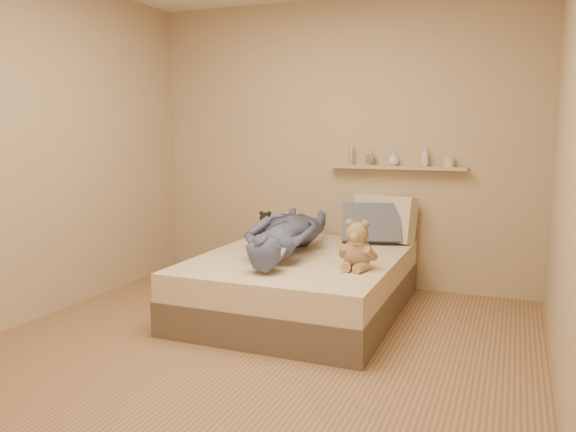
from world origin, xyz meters
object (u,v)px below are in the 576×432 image
at_px(pillow_cream, 384,219).
at_px(game_console, 274,251).
at_px(person, 286,233).
at_px(pillow_grey, 371,224).
at_px(teddy_bear, 357,248).
at_px(dark_plush, 266,226).
at_px(wall_shelf, 397,167).
at_px(bed, 301,283).

bearing_deg(pillow_cream, game_console, -107.94).
bearing_deg(person, pillow_grey, -133.67).
xyz_separation_m(game_console, teddy_bear, (0.51, 0.30, 0.00)).
xyz_separation_m(dark_plush, wall_shelf, (1.12, 0.34, 0.54)).
bearing_deg(pillow_grey, dark_plush, -172.89).
xyz_separation_m(pillow_cream, wall_shelf, (0.08, 0.08, 0.45)).
xyz_separation_m(teddy_bear, pillow_cream, (-0.05, 1.10, 0.05)).
height_order(pillow_grey, person, pillow_grey).
height_order(bed, dark_plush, dark_plush).
bearing_deg(game_console, pillow_cream, 72.06).
relative_size(dark_plush, pillow_cream, 0.45).
distance_m(dark_plush, wall_shelf, 1.29).
bearing_deg(pillow_cream, pillow_grey, -119.67).
height_order(bed, game_console, game_console).
relative_size(game_console, dark_plush, 0.70).
relative_size(bed, pillow_grey, 3.80).
xyz_separation_m(dark_plush, pillow_grey, (0.96, 0.12, 0.06)).
relative_size(bed, dark_plush, 7.65).
xyz_separation_m(pillow_grey, person, (-0.51, -0.71, 0.00)).
bearing_deg(teddy_bear, pillow_cream, 92.76).
distance_m(dark_plush, pillow_grey, 0.97).
bearing_deg(pillow_cream, person, -124.99).
bearing_deg(wall_shelf, teddy_bear, -91.37).
height_order(bed, person, person).
height_order(game_console, pillow_cream, pillow_cream).
xyz_separation_m(pillow_cream, pillow_grey, (-0.08, -0.14, -0.03)).
distance_m(bed, dark_plush, 0.87).
height_order(dark_plush, person, person).
bearing_deg(teddy_bear, game_console, -149.14).
bearing_deg(pillow_grey, pillow_cream, 60.33).
distance_m(bed, game_console, 0.69).
bearing_deg(bed, wall_shelf, 58.82).
relative_size(bed, person, 1.30).
relative_size(pillow_cream, person, 0.38).
distance_m(dark_plush, person, 0.74).
distance_m(pillow_grey, person, 0.88).
xyz_separation_m(game_console, wall_shelf, (0.54, 1.48, 0.50)).
distance_m(game_console, pillow_grey, 1.32).
relative_size(person, wall_shelf, 1.21).
height_order(teddy_bear, person, teddy_bear).
height_order(dark_plush, wall_shelf, wall_shelf).
xyz_separation_m(game_console, pillow_cream, (0.46, 1.41, 0.05)).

